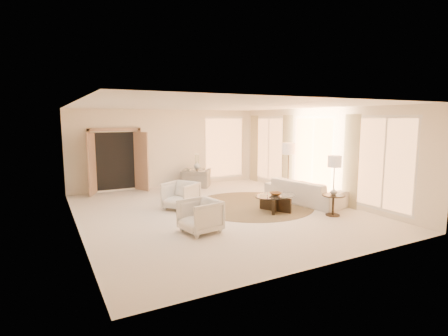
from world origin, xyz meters
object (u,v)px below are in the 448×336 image
side_table (197,176)px  floor_lamp_near (289,151)px  armchair_left (181,194)px  accent_chair (196,175)px  coffee_table (275,201)px  sofa (304,191)px  end_vase (334,191)px  armchair_right (200,214)px  bowl (275,194)px  end_table (333,201)px  side_vase (197,165)px  floor_lamp_far (335,164)px

side_table → floor_lamp_near: (1.98, -2.77, 1.05)m
floor_lamp_near → armchair_left: bearing=179.4°
accent_chair → coffee_table: size_ratio=0.73×
sofa → accent_chair: (-1.85, 3.74, 0.08)m
floor_lamp_near → end_vase: 2.58m
armchair_right → accent_chair: (1.97, 4.79, 0.03)m
floor_lamp_near → bowl: size_ratio=5.36×
coffee_table → end_vase: bearing=-43.9°
sofa → armchair_right: (-3.83, -1.04, 0.05)m
side_table → end_vase: bearing=-73.4°
end_table → floor_lamp_near: bearing=79.8°
end_vase → side_table: bearing=106.6°
sofa → armchair_right: size_ratio=2.98×
bowl → side_table: bearing=96.5°
coffee_table → floor_lamp_near: bearing=42.5°
floor_lamp_near → end_vase: (-0.43, -2.40, -0.82)m
floor_lamp_near → sofa: bearing=-99.8°
armchair_left → coffee_table: armchair_left is taller
armchair_left → bowl: size_ratio=2.60×
floor_lamp_near → bowl: floor_lamp_near is taller
accent_chair → end_table: bearing=141.5°
armchair_left → bowl: armchair_left is taller
side_vase → coffee_table: bearing=-83.5°
armchair_left → floor_lamp_far: bearing=27.4°
armchair_right → side_vase: bearing=147.5°
side_table → end_vase: end_vase is taller
armchair_left → accent_chair: 3.18m
accent_chair → end_vase: accent_chair is taller
end_vase → armchair_right: bearing=173.8°
accent_chair → floor_lamp_far: (1.99, -4.76, 0.84)m
coffee_table → side_table: 4.17m
side_table → floor_lamp_far: size_ratio=0.45×
armchair_right → accent_chair: bearing=148.0°
floor_lamp_near → side_vase: 3.46m
sofa → end_table: (-0.27, -1.43, 0.03)m
armchair_left → floor_lamp_far: 4.25m
floor_lamp_far → bowl: size_ratio=4.67×
sofa → side_vase: bearing=14.4°
side_table → armchair_left: bearing=-121.6°
floor_lamp_near → end_vase: size_ratio=9.44×
accent_chair → end_table: (1.59, -5.17, -0.05)m
armchair_right → end_vase: bearing=74.3°
sofa → side_table: sofa is taller
coffee_table → floor_lamp_near: (1.50, 1.38, 1.18)m
accent_chair → floor_lamp_far: floor_lamp_far is taller
armchair_left → end_table: armchair_left is taller
side_table → floor_lamp_far: 5.22m
sofa → armchair_left: bearing=62.4°
side_table → floor_lamp_near: bearing=-54.4°
armchair_right → coffee_table: armchair_right is taller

